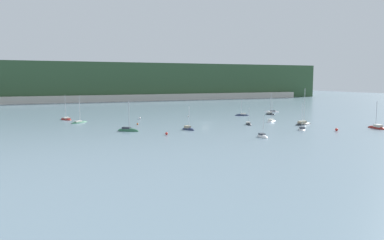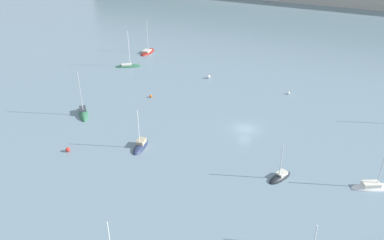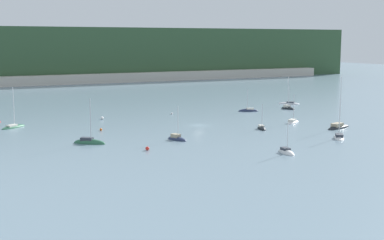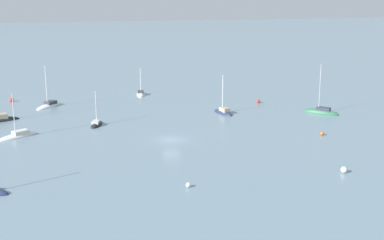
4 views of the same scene
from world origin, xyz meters
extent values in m
plane|color=slate|center=(0.00, 0.00, 0.00)|extent=(600.00, 600.00, 0.00)
cube|color=#335133|center=(0.00, 183.24, 13.70)|extent=(349.25, 81.26, 27.40)
cube|color=beige|center=(0.00, 139.11, 2.27)|extent=(296.87, 6.00, 4.54)
ellipsoid|color=black|center=(39.16, 15.73, 0.00)|extent=(2.62, 5.60, 1.56)
cube|color=beige|center=(39.11, 16.16, 0.83)|extent=(1.59, 2.10, 0.80)
cylinder|color=silver|center=(39.20, 15.46, 3.81)|extent=(0.14, 0.14, 6.76)
ellipsoid|color=silver|center=(47.45, 26.28, 0.00)|extent=(6.33, 6.65, 1.25)
cube|color=#333842|center=(47.83, 25.87, 0.59)|extent=(2.84, 2.91, 0.49)
cylinder|color=silver|center=(47.22, 26.54, 4.71)|extent=(0.14, 0.14, 8.73)
ellipsoid|color=silver|center=(23.43, -7.31, 0.00)|extent=(6.82, 5.32, 1.18)
cube|color=silver|center=(22.97, -7.60, 0.66)|extent=(2.82, 2.49, 0.67)
cylinder|color=silver|center=(23.72, -7.12, 3.78)|extent=(0.14, 0.14, 6.91)
ellipsoid|color=black|center=(28.31, -18.81, 0.00)|extent=(9.29, 5.25, 1.41)
cube|color=tan|center=(27.63, -19.04, 0.83)|extent=(3.62, 2.68, 0.87)
cylinder|color=silver|center=(28.73, -18.66, 6.39)|extent=(0.14, 0.14, 12.01)
ellipsoid|color=black|center=(10.73, -11.88, 0.00)|extent=(3.04, 5.02, 1.39)
cube|color=beige|center=(10.85, -11.52, 0.65)|extent=(1.62, 1.98, 0.54)
cylinder|color=silver|center=(10.65, -12.10, 3.18)|extent=(0.14, 0.14, 5.59)
ellipsoid|color=#2D6647|center=(-30.97, -10.98, 0.00)|extent=(6.44, 5.98, 1.96)
cube|color=#333842|center=(-31.39, -10.61, 0.90)|extent=(2.73, 2.62, 0.72)
cylinder|color=#B2B2B7|center=(-30.71, -11.21, 4.96)|extent=(0.14, 0.14, 8.85)
ellipsoid|color=#2D6647|center=(-41.75, 17.09, 0.00)|extent=(7.06, 5.96, 1.29)
cube|color=silver|center=(-42.22, 16.74, 0.58)|extent=(2.94, 2.68, 0.45)
cylinder|color=silver|center=(-41.46, 17.31, 5.07)|extent=(0.14, 0.14, 9.42)
ellipsoid|color=#232D4C|center=(25.35, 16.72, 0.00)|extent=(6.14, 3.99, 1.57)
cube|color=beige|center=(25.79, 16.52, 0.71)|extent=(2.44, 1.94, 0.57)
cylinder|color=silver|center=(25.08, 16.84, 3.55)|extent=(0.14, 0.14, 6.24)
ellipsoid|color=white|center=(-0.59, -36.82, 0.00)|extent=(2.62, 5.58, 1.51)
cube|color=#333842|center=(-0.52, -36.40, 0.70)|extent=(1.55, 2.11, 0.58)
cylinder|color=silver|center=(-0.63, -37.09, 3.16)|extent=(0.14, 0.14, 5.49)
ellipsoid|color=white|center=(19.05, -29.22, 0.00)|extent=(5.94, 7.01, 1.22)
cube|color=#333842|center=(18.71, -29.68, 0.67)|extent=(2.72, 2.95, 0.67)
cylinder|color=silver|center=(19.26, -28.93, 4.27)|extent=(0.14, 0.14, 7.88)
ellipsoid|color=#232D4C|center=(-13.15, -15.33, 0.00)|extent=(3.32, 5.81, 1.43)
cube|color=tan|center=(-13.28, -14.91, 0.81)|extent=(1.80, 2.27, 0.83)
cylinder|color=silver|center=(-13.07, -15.60, 3.82)|extent=(0.14, 0.14, 6.85)
sphere|color=white|center=(1.99, 20.46, 0.30)|extent=(0.60, 0.60, 0.60)
sphere|color=orange|center=(-24.22, 3.09, 0.31)|extent=(0.61, 0.61, 0.61)
sphere|color=white|center=(-18.61, 20.20, 0.42)|extent=(0.84, 0.84, 0.84)
sphere|color=red|center=(-22.95, -22.69, 0.38)|extent=(0.76, 0.76, 0.76)
camera|label=1|loc=(-57.86, -120.45, 15.57)|focal=35.00mm
camera|label=2|loc=(22.61, -58.90, 33.95)|focal=35.00mm
camera|label=3|loc=(-60.64, -116.47, 21.00)|focal=50.00mm
camera|label=4|loc=(15.55, 78.77, 23.20)|focal=50.00mm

